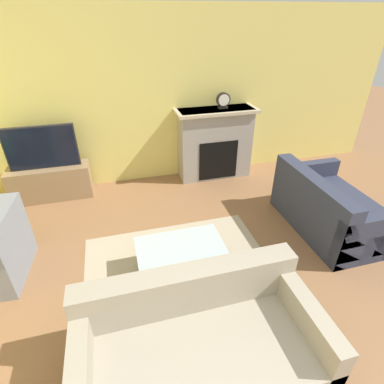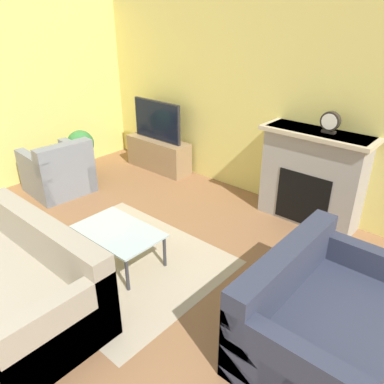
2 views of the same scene
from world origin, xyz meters
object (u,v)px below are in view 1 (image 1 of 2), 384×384
tv (42,148)px  couch_sectional (199,349)px  mantel_clock (223,100)px  couch_loveseat (330,210)px  coffee_table (180,250)px

tv → couch_sectional: (1.48, -3.22, -0.57)m
couch_sectional → mantel_clock: (1.36, 3.28, 1.05)m
couch_sectional → tv: bearing=114.6°
tv → couch_loveseat: 4.18m
tv → couch_loveseat: bearing=-26.2°
couch_sectional → mantel_clock: size_ratio=7.24×
tv → couch_loveseat: tv is taller
tv → mantel_clock: bearing=1.2°
mantel_clock → coffee_table: bearing=-119.6°
couch_loveseat → mantel_clock: mantel_clock is taller
couch_sectional → mantel_clock: 3.70m
couch_sectional → coffee_table: 1.09m
couch_loveseat → coffee_table: bearing=98.4°
tv → mantel_clock: 2.88m
tv → couch_loveseat: size_ratio=0.66×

